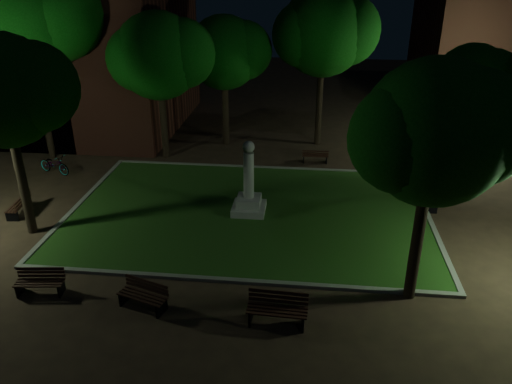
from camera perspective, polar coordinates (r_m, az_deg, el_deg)
The scene contains 21 objects.
ground at distance 19.79m, azimuth -1.53°, elevation -5.08°, with size 80.00×80.00×0.00m, color #3D2B1E.
lawn at distance 21.51m, azimuth -0.81°, elevation -2.34°, with size 15.00×10.00×0.08m, color #265018.
lawn_kerb at distance 21.50m, azimuth -0.81°, elevation -2.29°, with size 15.40×10.40×0.12m.
monument at distance 21.10m, azimuth -0.83°, elevation -0.13°, with size 1.40×1.40×3.20m.
building_main at distance 35.85m, azimuth -25.76°, elevation 18.64°, with size 20.00×12.00×15.00m.
tree_west at distance 20.05m, azimuth -26.76°, elevation 10.25°, with size 5.04×4.11×7.77m.
tree_north_wl at distance 26.77m, azimuth -10.90°, elevation 15.01°, with size 5.51×4.50×7.73m.
tree_north_er at distance 28.52m, azimuth 7.89°, elevation 17.60°, with size 5.86×4.79×8.75m.
tree_ne at distance 26.43m, azimuth 23.56°, elevation 11.50°, with size 4.38×3.58×6.46m.
tree_se at distance 14.83m, azimuth 20.06°, elevation 6.34°, with size 5.16×4.21×7.66m.
tree_nw at distance 28.22m, azimuth -24.48°, elevation 17.86°, with size 7.13×5.82×10.34m.
tree_far_north at distance 28.49m, azimuth -3.50°, elevation 15.59°, with size 5.00×4.08×7.33m.
lamppost_nw at distance 29.87m, azimuth -19.83°, elevation 10.19°, with size 1.18×0.28×4.30m.
lamppost_ne at distance 29.25m, azimuth 24.58°, elevation 9.28°, with size 1.18×0.28×4.43m.
bench_near_left at distance 16.25m, azimuth -12.71°, elevation -11.50°, with size 1.69×1.03×0.88m.
bench_near_right at distance 15.26m, azimuth 2.45°, elevation -13.29°, with size 1.83×0.71×0.99m.
bench_west_near at distance 17.91m, azimuth -23.44°, elevation -9.45°, with size 1.60×0.71×0.85m.
bench_left_side at distance 23.58m, azimuth -25.39°, elevation -1.40°, with size 0.69×1.59×0.84m.
bench_right_side at distance 23.26m, azimuth 18.83°, elevation -0.44°, with size 0.63×1.75×0.96m.
bench_far_side at distance 26.97m, azimuth 6.78°, elevation 4.06°, with size 1.39×0.50×0.76m.
bicycle at distance 27.35m, azimuth -22.07°, elevation 2.97°, with size 0.67×1.93×1.01m, color black.
Camera 1 is at (2.41, -16.96, 9.91)m, focal length 35.00 mm.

